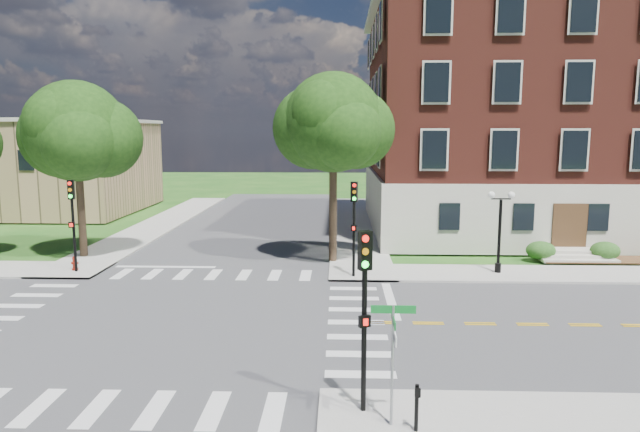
{
  "coord_description": "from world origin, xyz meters",
  "views": [
    {
      "loc": [
        6.53,
        -21.38,
        7.42
      ],
      "look_at": [
        5.56,
        6.7,
        3.2
      ],
      "focal_mm": 32.0,
      "sensor_mm": 36.0,
      "label": 1
    }
  ],
  "objects_px": {
    "traffic_signal_ne": "(354,216)",
    "twin_lamp_west": "(500,227)",
    "street_sign_pole": "(393,341)",
    "traffic_signal_nw": "(73,213)",
    "traffic_signal_se": "(365,298)",
    "fire_hydrant": "(75,264)",
    "push_button_post": "(417,405)"
  },
  "relations": [
    {
      "from": "traffic_signal_se",
      "to": "twin_lamp_west",
      "type": "height_order",
      "value": "traffic_signal_se"
    },
    {
      "from": "traffic_signal_se",
      "to": "traffic_signal_ne",
      "type": "relative_size",
      "value": 1.0
    },
    {
      "from": "traffic_signal_se",
      "to": "push_button_post",
      "type": "distance_m",
      "value": 2.88
    },
    {
      "from": "traffic_signal_se",
      "to": "traffic_signal_ne",
      "type": "distance_m",
      "value": 14.0
    },
    {
      "from": "twin_lamp_west",
      "to": "street_sign_pole",
      "type": "height_order",
      "value": "twin_lamp_west"
    },
    {
      "from": "traffic_signal_ne",
      "to": "street_sign_pole",
      "type": "bearing_deg",
      "value": -87.65
    },
    {
      "from": "traffic_signal_ne",
      "to": "traffic_signal_nw",
      "type": "xyz_separation_m",
      "value": [
        -14.51,
        0.5,
        0.0
      ]
    },
    {
      "from": "traffic_signal_ne",
      "to": "push_button_post",
      "type": "height_order",
      "value": "traffic_signal_ne"
    },
    {
      "from": "traffic_signal_nw",
      "to": "street_sign_pole",
      "type": "height_order",
      "value": "traffic_signal_nw"
    },
    {
      "from": "traffic_signal_se",
      "to": "push_button_post",
      "type": "height_order",
      "value": "traffic_signal_se"
    },
    {
      "from": "push_button_post",
      "to": "fire_hydrant",
      "type": "relative_size",
      "value": 1.6
    },
    {
      "from": "street_sign_pole",
      "to": "traffic_signal_nw",
      "type": "bearing_deg",
      "value": 134.79
    },
    {
      "from": "twin_lamp_west",
      "to": "fire_hydrant",
      "type": "relative_size",
      "value": 5.64
    },
    {
      "from": "twin_lamp_west",
      "to": "push_button_post",
      "type": "distance_m",
      "value": 17.37
    },
    {
      "from": "twin_lamp_west",
      "to": "fire_hydrant",
      "type": "height_order",
      "value": "twin_lamp_west"
    },
    {
      "from": "traffic_signal_ne",
      "to": "street_sign_pole",
      "type": "height_order",
      "value": "traffic_signal_ne"
    },
    {
      "from": "traffic_signal_nw",
      "to": "twin_lamp_west",
      "type": "height_order",
      "value": "traffic_signal_nw"
    },
    {
      "from": "twin_lamp_west",
      "to": "push_button_post",
      "type": "height_order",
      "value": "twin_lamp_west"
    },
    {
      "from": "street_sign_pole",
      "to": "fire_hydrant",
      "type": "relative_size",
      "value": 4.13
    },
    {
      "from": "traffic_signal_nw",
      "to": "street_sign_pole",
      "type": "xyz_separation_m",
      "value": [
        15.11,
        -15.22,
        -0.88
      ]
    },
    {
      "from": "traffic_signal_nw",
      "to": "push_button_post",
      "type": "height_order",
      "value": "traffic_signal_nw"
    },
    {
      "from": "traffic_signal_se",
      "to": "street_sign_pole",
      "type": "distance_m",
      "value": 1.32
    },
    {
      "from": "street_sign_pole",
      "to": "push_button_post",
      "type": "bearing_deg",
      "value": -27.31
    },
    {
      "from": "traffic_signal_ne",
      "to": "street_sign_pole",
      "type": "distance_m",
      "value": 14.76
    },
    {
      "from": "push_button_post",
      "to": "fire_hydrant",
      "type": "height_order",
      "value": "push_button_post"
    },
    {
      "from": "fire_hydrant",
      "to": "twin_lamp_west",
      "type": "bearing_deg",
      "value": 0.73
    },
    {
      "from": "twin_lamp_west",
      "to": "push_button_post",
      "type": "relative_size",
      "value": 3.53
    },
    {
      "from": "push_button_post",
      "to": "street_sign_pole",
      "type": "bearing_deg",
      "value": 152.69
    },
    {
      "from": "traffic_signal_nw",
      "to": "fire_hydrant",
      "type": "distance_m",
      "value": 2.74
    },
    {
      "from": "push_button_post",
      "to": "fire_hydrant",
      "type": "distance_m",
      "value": 22.4
    },
    {
      "from": "traffic_signal_ne",
      "to": "twin_lamp_west",
      "type": "distance_m",
      "value": 7.63
    },
    {
      "from": "fire_hydrant",
      "to": "traffic_signal_nw",
      "type": "bearing_deg",
      "value": -56.45
    }
  ]
}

